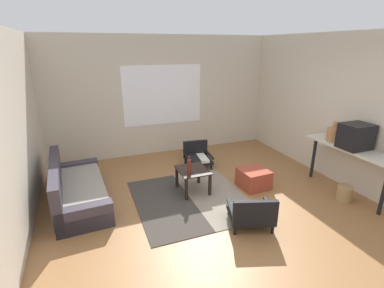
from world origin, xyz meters
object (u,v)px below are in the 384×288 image
(armchair_striped_foreground, at_px, (252,213))
(couch, at_px, (76,190))
(console_shelf, at_px, (348,152))
(armchair_by_window, at_px, (197,156))
(glass_bottle, at_px, (189,166))
(coffee_table, at_px, (193,174))
(clay_vase, at_px, (334,134))
(ottoman_orange, at_px, (254,178))
(wicker_basket, at_px, (344,194))
(crt_television, at_px, (356,136))

(armchair_striped_foreground, bearing_deg, couch, 145.11)
(armchair_striped_foreground, relative_size, console_shelf, 0.48)
(couch, distance_m, armchair_by_window, 2.53)
(glass_bottle, bearing_deg, coffee_table, 49.03)
(armchair_striped_foreground, relative_size, clay_vase, 2.19)
(armchair_striped_foreground, height_order, ottoman_orange, armchair_striped_foreground)
(ottoman_orange, bearing_deg, wicker_basket, -40.33)
(console_shelf, relative_size, wicker_basket, 5.95)
(ottoman_orange, xyz_separation_m, console_shelf, (1.31, -0.75, 0.60))
(coffee_table, relative_size, glass_bottle, 1.86)
(couch, height_order, console_shelf, console_shelf)
(crt_television, height_order, clay_vase, crt_television)
(glass_bottle, bearing_deg, console_shelf, -18.85)
(armchair_by_window, relative_size, armchair_striped_foreground, 0.79)
(crt_television, relative_size, wicker_basket, 1.75)
(armchair_by_window, bearing_deg, coffee_table, -115.87)
(crt_television, height_order, glass_bottle, crt_television)
(coffee_table, relative_size, wicker_basket, 2.24)
(crt_television, bearing_deg, coffee_table, 155.74)
(glass_bottle, bearing_deg, clay_vase, -11.87)
(couch, height_order, coffee_table, couch)
(couch, relative_size, glass_bottle, 6.16)
(console_shelf, bearing_deg, crt_television, -92.17)
(coffee_table, relative_size, crt_television, 1.28)
(couch, xyz_separation_m, glass_bottle, (1.81, -0.47, 0.33))
(armchair_striped_foreground, distance_m, wicker_basket, 1.84)
(console_shelf, xyz_separation_m, clay_vase, (0.00, 0.33, 0.23))
(armchair_by_window, bearing_deg, clay_vase, -41.98)
(crt_television, bearing_deg, ottoman_orange, 147.48)
(console_shelf, bearing_deg, wicker_basket, -129.21)
(crt_television, bearing_deg, couch, 161.86)
(ottoman_orange, height_order, console_shelf, console_shelf)
(armchair_striped_foreground, height_order, clay_vase, clay_vase)
(couch, relative_size, armchair_by_window, 3.24)
(armchair_by_window, distance_m, armchair_striped_foreground, 2.32)
(couch, bearing_deg, clay_vase, -13.05)
(crt_television, distance_m, clay_vase, 0.42)
(coffee_table, bearing_deg, console_shelf, -22.57)
(armchair_striped_foreground, bearing_deg, wicker_basket, 2.09)
(coffee_table, distance_m, armchair_by_window, 1.16)
(console_shelf, bearing_deg, clay_vase, 90.00)
(armchair_by_window, distance_m, ottoman_orange, 1.42)
(armchair_by_window, height_order, clay_vase, clay_vase)
(ottoman_orange, bearing_deg, crt_television, -32.52)
(couch, distance_m, crt_television, 4.63)
(armchair_striped_foreground, distance_m, crt_television, 2.19)
(ottoman_orange, xyz_separation_m, clay_vase, (1.31, -0.42, 0.83))
(glass_bottle, bearing_deg, wicker_basket, -24.61)
(wicker_basket, bearing_deg, coffee_table, 151.44)
(armchair_striped_foreground, height_order, glass_bottle, glass_bottle)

